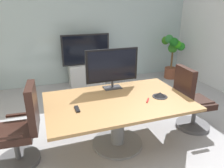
{
  "coord_description": "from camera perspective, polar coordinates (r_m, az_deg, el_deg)",
  "views": [
    {
      "loc": [
        -1.07,
        -2.36,
        2.02
      ],
      "look_at": [
        -0.09,
        0.42,
        0.89
      ],
      "focal_mm": 34.01,
      "sensor_mm": 36.0,
      "label": 1
    }
  ],
  "objects": [
    {
      "name": "ground_plane",
      "position": [
        3.29,
        4.14,
        -16.98
      ],
      "size": [
        7.35,
        7.35,
        0.0
      ],
      "primitive_type": "plane",
      "color": "#99999E"
    },
    {
      "name": "wall_back_glass_partition",
      "position": [
        5.68,
        -8.61,
        14.31
      ],
      "size": [
        6.15,
        0.1,
        2.77
      ],
      "primitive_type": "cube",
      "color": "#9EB2B7",
      "rests_on": "ground"
    },
    {
      "name": "conference_table",
      "position": [
        3.08,
        1.55,
        -7.21
      ],
      "size": [
        2.0,
        1.26,
        0.74
      ],
      "color": "olive",
      "rests_on": "ground"
    },
    {
      "name": "office_chair_left",
      "position": [
        3.04,
        -23.08,
        -11.84
      ],
      "size": [
        0.61,
        0.59,
        1.09
      ],
      "rotation": [
        0.0,
        0.0,
        -1.65
      ],
      "color": "#4C4C51",
      "rests_on": "ground"
    },
    {
      "name": "office_chair_right",
      "position": [
        3.76,
        20.43,
        -4.98
      ],
      "size": [
        0.61,
        0.59,
        1.09
      ],
      "rotation": [
        0.0,
        0.0,
        1.51
      ],
      "color": "#4C4C51",
      "rests_on": "ground"
    },
    {
      "name": "tv_monitor",
      "position": [
        3.3,
        0.05,
        4.76
      ],
      "size": [
        0.84,
        0.18,
        0.64
      ],
      "color": "#333338",
      "rests_on": "conference_table"
    },
    {
      "name": "wall_display_unit",
      "position": [
        5.53,
        -6.87,
        4.25
      ],
      "size": [
        1.2,
        0.36,
        1.31
      ],
      "color": "#B7BABC",
      "rests_on": "ground"
    },
    {
      "name": "potted_plant",
      "position": [
        6.16,
        15.88,
        7.87
      ],
      "size": [
        0.6,
        0.55,
        1.23
      ],
      "color": "brown",
      "rests_on": "ground"
    },
    {
      "name": "conference_phone",
      "position": [
        3.16,
        12.79,
        -2.85
      ],
      "size": [
        0.22,
        0.22,
        0.07
      ],
      "color": "black",
      "rests_on": "conference_table"
    },
    {
      "name": "remote_control",
      "position": [
        2.77,
        -9.36,
        -6.63
      ],
      "size": [
        0.05,
        0.17,
        0.02
      ],
      "primitive_type": "cube",
      "rotation": [
        0.0,
        0.0,
        0.01
      ],
      "color": "black",
      "rests_on": "conference_table"
    },
    {
      "name": "whiteboard_marker",
      "position": [
        3.01,
        9.54,
        -4.3
      ],
      "size": [
        0.09,
        0.12,
        0.02
      ],
      "primitive_type": "cube",
      "rotation": [
        0.0,
        0.0,
        0.92
      ],
      "color": "red",
      "rests_on": "conference_table"
    }
  ]
}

